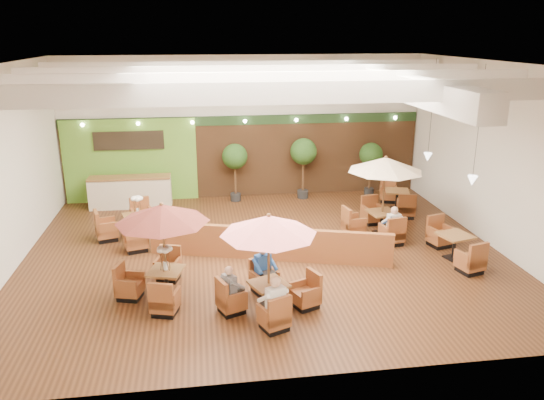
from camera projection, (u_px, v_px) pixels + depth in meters
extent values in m
plane|color=#381E0F|center=(264.00, 253.00, 15.80)|extent=(14.00, 14.00, 0.00)
cube|color=silver|center=(244.00, 128.00, 20.63)|extent=(14.00, 0.04, 5.50)
cube|color=silver|center=(307.00, 244.00, 9.31)|extent=(14.00, 0.04, 5.50)
cube|color=silver|center=(2.00, 172.00, 14.03)|extent=(0.04, 12.00, 5.50)
cube|color=silver|center=(495.00, 156.00, 15.92)|extent=(0.04, 12.00, 5.50)
cube|color=white|center=(264.00, 63.00, 14.14)|extent=(14.00, 12.00, 0.04)
cube|color=brown|center=(245.00, 157.00, 20.92)|extent=(13.90, 0.10, 3.20)
cube|color=#1E3819|center=(244.00, 120.00, 20.48)|extent=(13.90, 0.12, 0.35)
cube|color=#5C972B|center=(131.00, 161.00, 20.27)|extent=(5.00, 0.08, 3.20)
cube|color=black|center=(129.00, 141.00, 19.96)|extent=(2.60, 0.08, 0.70)
cube|color=white|center=(388.00, 83.00, 14.78)|extent=(0.60, 11.00, 0.60)
cube|color=white|center=(289.00, 93.00, 10.47)|extent=(13.60, 0.12, 0.45)
cube|color=white|center=(270.00, 81.00, 13.02)|extent=(13.60, 0.12, 0.45)
cube|color=white|center=(258.00, 73.00, 15.47)|extent=(13.60, 0.12, 0.45)
cube|color=white|center=(249.00, 68.00, 18.02)|extent=(13.60, 0.12, 0.45)
cylinder|color=black|center=(479.00, 124.00, 14.46)|extent=(0.01, 0.01, 3.20)
cone|color=white|center=(472.00, 181.00, 14.95)|extent=(0.28, 0.28, 0.28)
cylinder|color=black|center=(432.00, 109.00, 17.29)|extent=(0.01, 0.01, 3.20)
cone|color=white|center=(428.00, 157.00, 17.78)|extent=(0.28, 0.28, 0.28)
sphere|color=#FFEAC6|center=(82.00, 125.00, 19.45)|extent=(0.14, 0.14, 0.14)
sphere|color=#FFEAC6|center=(138.00, 124.00, 19.72)|extent=(0.14, 0.14, 0.14)
sphere|color=#FFEAC6|center=(192.00, 122.00, 19.99)|extent=(0.14, 0.14, 0.14)
sphere|color=#FFEAC6|center=(245.00, 121.00, 20.26)|extent=(0.14, 0.14, 0.14)
sphere|color=#FFEAC6|center=(296.00, 120.00, 20.53)|extent=(0.14, 0.14, 0.14)
sphere|color=#FFEAC6|center=(346.00, 119.00, 20.80)|extent=(0.14, 0.14, 0.14)
sphere|color=#FFEAC6|center=(395.00, 118.00, 21.07)|extent=(0.14, 0.14, 0.14)
cube|color=beige|center=(131.00, 193.00, 19.85)|extent=(3.00, 0.70, 1.10)
cube|color=brown|center=(129.00, 177.00, 19.67)|extent=(3.00, 0.75, 0.06)
cube|color=brown|center=(269.00, 244.00, 15.24)|extent=(6.81, 2.18, 0.98)
cube|color=brown|center=(166.00, 271.00, 13.06)|extent=(0.99, 0.99, 0.06)
cylinder|color=black|center=(167.00, 283.00, 13.16)|extent=(0.09, 0.09, 0.62)
cube|color=black|center=(167.00, 295.00, 13.26)|extent=(0.52, 0.52, 0.04)
cube|color=brown|center=(165.00, 303.00, 12.34)|extent=(0.72, 0.72, 0.30)
cube|color=brown|center=(167.00, 296.00, 12.04)|extent=(0.59, 0.25, 0.66)
cube|color=brown|center=(153.00, 295.00, 12.31)|extent=(0.21, 0.52, 0.26)
cube|color=brown|center=(176.00, 296.00, 12.24)|extent=(0.21, 0.52, 0.26)
cube|color=black|center=(166.00, 311.00, 12.40)|extent=(0.64, 0.64, 0.13)
cube|color=brown|center=(168.00, 270.00, 14.03)|extent=(0.72, 0.72, 0.30)
cube|color=brown|center=(166.00, 257.00, 14.16)|extent=(0.59, 0.25, 0.66)
cube|color=brown|center=(178.00, 264.00, 13.94)|extent=(0.21, 0.52, 0.26)
cube|color=brown|center=(158.00, 263.00, 14.01)|extent=(0.21, 0.52, 0.26)
cube|color=black|center=(169.00, 277.00, 14.09)|extent=(0.64, 0.64, 0.13)
cube|color=brown|center=(130.00, 288.00, 13.06)|extent=(0.72, 0.72, 0.30)
cube|color=brown|center=(139.00, 275.00, 13.07)|extent=(0.25, 0.59, 0.66)
cube|color=brown|center=(133.00, 276.00, 13.26)|extent=(0.52, 0.21, 0.26)
cube|color=brown|center=(125.00, 286.00, 12.75)|extent=(0.52, 0.21, 0.26)
cube|color=black|center=(131.00, 296.00, 13.13)|extent=(0.64, 0.64, 0.13)
cylinder|color=brown|center=(165.00, 252.00, 12.91)|extent=(0.06, 0.06, 2.36)
cone|color=#531E18|center=(162.00, 213.00, 12.61)|extent=(2.27, 2.27, 0.45)
sphere|color=brown|center=(161.00, 204.00, 12.54)|extent=(0.10, 0.10, 0.10)
cylinder|color=silver|center=(165.00, 266.00, 13.02)|extent=(0.10, 0.10, 0.22)
cube|color=brown|center=(269.00, 284.00, 12.40)|extent=(1.03, 1.03, 0.06)
cylinder|color=black|center=(269.00, 296.00, 12.50)|extent=(0.09, 0.09, 0.61)
cube|color=black|center=(269.00, 309.00, 12.60)|extent=(0.55, 0.55, 0.04)
cube|color=brown|center=(274.00, 318.00, 11.68)|extent=(0.75, 0.75, 0.30)
cube|color=brown|center=(271.00, 312.00, 11.37)|extent=(0.57, 0.31, 0.65)
cube|color=brown|center=(264.00, 314.00, 11.50)|extent=(0.26, 0.50, 0.26)
cube|color=brown|center=(285.00, 307.00, 11.76)|extent=(0.26, 0.50, 0.26)
cube|color=black|center=(274.00, 327.00, 11.75)|extent=(0.67, 0.67, 0.13)
cube|color=brown|center=(264.00, 282.00, 13.35)|extent=(0.75, 0.75, 0.30)
cube|color=brown|center=(266.00, 268.00, 13.49)|extent=(0.57, 0.31, 0.65)
cube|color=brown|center=(273.00, 273.00, 13.42)|extent=(0.26, 0.50, 0.26)
cube|color=brown|center=(255.00, 278.00, 13.16)|extent=(0.26, 0.50, 0.26)
cube|color=black|center=(264.00, 290.00, 13.42)|extent=(0.67, 0.67, 0.13)
cube|color=brown|center=(231.00, 302.00, 12.40)|extent=(0.75, 0.75, 0.30)
cube|color=brown|center=(241.00, 292.00, 12.26)|extent=(0.31, 0.57, 0.65)
cube|color=brown|center=(226.00, 290.00, 12.56)|extent=(0.50, 0.26, 0.26)
cube|color=brown|center=(236.00, 299.00, 12.12)|extent=(0.50, 0.26, 0.26)
cube|color=black|center=(232.00, 310.00, 12.46)|extent=(0.67, 0.67, 0.13)
cube|color=brown|center=(305.00, 296.00, 12.64)|extent=(0.75, 0.75, 0.30)
cube|color=brown|center=(296.00, 285.00, 12.61)|extent=(0.31, 0.57, 0.65)
cube|color=brown|center=(312.00, 294.00, 12.36)|extent=(0.50, 0.26, 0.26)
cube|color=brown|center=(299.00, 285.00, 12.80)|extent=(0.50, 0.26, 0.26)
cube|color=black|center=(305.00, 304.00, 12.70)|extent=(0.67, 0.67, 0.13)
cylinder|color=brown|center=(269.00, 265.00, 12.25)|extent=(0.06, 0.06, 2.33)
cone|color=#EE7377|center=(269.00, 225.00, 11.95)|extent=(2.23, 2.23, 0.45)
sphere|color=brown|center=(269.00, 215.00, 11.88)|extent=(0.10, 0.10, 0.10)
cube|color=brown|center=(382.00, 212.00, 17.16)|extent=(0.97, 0.97, 0.06)
cylinder|color=black|center=(382.00, 223.00, 17.27)|extent=(0.10, 0.10, 0.66)
cube|color=black|center=(381.00, 233.00, 17.37)|extent=(0.52, 0.52, 0.04)
cube|color=brown|center=(392.00, 235.00, 16.39)|extent=(0.71, 0.71, 0.32)
cube|color=brown|center=(394.00, 229.00, 16.05)|extent=(0.63, 0.20, 0.70)
cube|color=brown|center=(384.00, 230.00, 16.25)|extent=(0.16, 0.56, 0.28)
cube|color=brown|center=(401.00, 228.00, 16.41)|extent=(0.16, 0.56, 0.28)
cube|color=black|center=(391.00, 242.00, 16.46)|extent=(0.63, 0.63, 0.14)
cube|color=brown|center=(372.00, 215.00, 18.19)|extent=(0.71, 0.71, 0.32)
cube|color=brown|center=(371.00, 204.00, 18.35)|extent=(0.63, 0.20, 0.70)
cube|color=brown|center=(380.00, 209.00, 18.21)|extent=(0.16, 0.56, 0.28)
cube|color=brown|center=(365.00, 210.00, 18.05)|extent=(0.16, 0.56, 0.28)
cube|color=black|center=(372.00, 221.00, 18.26)|extent=(0.63, 0.63, 0.14)
cube|color=brown|center=(353.00, 226.00, 17.16)|extent=(0.71, 0.71, 0.32)
cube|color=brown|center=(362.00, 217.00, 17.07)|extent=(0.20, 0.63, 0.70)
cube|color=brown|center=(350.00, 217.00, 17.37)|extent=(0.56, 0.16, 0.28)
cube|color=brown|center=(358.00, 223.00, 16.84)|extent=(0.56, 0.16, 0.28)
cube|color=black|center=(353.00, 233.00, 17.23)|extent=(0.63, 0.63, 0.14)
cylinder|color=brown|center=(383.00, 197.00, 17.00)|extent=(0.06, 0.06, 2.51)
cone|color=beige|center=(386.00, 164.00, 16.68)|extent=(2.41, 2.41, 0.45)
sphere|color=brown|center=(386.00, 157.00, 16.61)|extent=(0.10, 0.10, 0.10)
cube|color=brown|center=(138.00, 216.00, 16.72)|extent=(1.11, 1.11, 0.06)
cylinder|color=black|center=(139.00, 227.00, 16.83)|extent=(0.11, 0.11, 0.69)
cube|color=black|center=(140.00, 238.00, 16.94)|extent=(0.59, 0.59, 0.04)
cube|color=brown|center=(136.00, 241.00, 15.91)|extent=(0.81, 0.81, 0.34)
cube|color=brown|center=(132.00, 234.00, 15.56)|extent=(0.65, 0.29, 0.74)
cube|color=brown|center=(125.00, 236.00, 15.72)|extent=(0.25, 0.58, 0.29)
cube|color=brown|center=(146.00, 233.00, 15.97)|extent=(0.25, 0.58, 0.29)
cube|color=black|center=(137.00, 248.00, 15.98)|extent=(0.72, 0.72, 0.15)
cube|color=brown|center=(142.00, 219.00, 17.79)|extent=(0.81, 0.81, 0.34)
cube|color=brown|center=(144.00, 207.00, 17.96)|extent=(0.65, 0.29, 0.74)
cube|color=brown|center=(151.00, 212.00, 17.85)|extent=(0.25, 0.58, 0.29)
cube|color=brown|center=(132.00, 214.00, 17.61)|extent=(0.25, 0.58, 0.29)
cube|color=black|center=(143.00, 225.00, 17.87)|extent=(0.72, 0.72, 0.15)
cube|color=brown|center=(107.00, 231.00, 16.72)|extent=(0.81, 0.81, 0.34)
cube|color=brown|center=(114.00, 222.00, 16.58)|extent=(0.29, 0.65, 0.74)
cube|color=brown|center=(105.00, 221.00, 16.92)|extent=(0.58, 0.25, 0.29)
cube|color=brown|center=(108.00, 228.00, 16.39)|extent=(0.58, 0.25, 0.29)
cube|color=black|center=(108.00, 238.00, 16.79)|extent=(0.72, 0.72, 0.15)
cylinder|color=silver|center=(138.00, 212.00, 16.67)|extent=(0.10, 0.10, 0.22)
cube|color=brown|center=(455.00, 235.00, 15.23)|extent=(1.03, 1.03, 0.06)
cylinder|color=black|center=(454.00, 247.00, 15.33)|extent=(0.10, 0.10, 0.66)
cube|color=black|center=(453.00, 258.00, 15.44)|extent=(0.55, 0.55, 0.04)
cube|color=brown|center=(470.00, 262.00, 14.46)|extent=(0.75, 0.75, 0.32)
cube|color=brown|center=(474.00, 256.00, 14.13)|extent=(0.62, 0.25, 0.70)
cube|color=brown|center=(463.00, 257.00, 14.30)|extent=(0.21, 0.55, 0.28)
cube|color=brown|center=(479.00, 254.00, 14.51)|extent=(0.21, 0.55, 0.28)
cube|color=black|center=(469.00, 270.00, 14.53)|extent=(0.67, 0.67, 0.14)
cube|color=brown|center=(440.00, 237.00, 16.25)|extent=(0.75, 0.75, 0.32)
cube|color=brown|center=(439.00, 225.00, 16.40)|extent=(0.62, 0.25, 0.70)
cube|color=brown|center=(448.00, 230.00, 16.29)|extent=(0.21, 0.55, 0.28)
cube|color=brown|center=(433.00, 232.00, 16.08)|extent=(0.21, 0.55, 0.28)
cube|color=black|center=(439.00, 244.00, 16.32)|extent=(0.67, 0.67, 0.14)
cube|color=brown|center=(397.00, 191.00, 19.55)|extent=(1.03, 1.03, 0.06)
cylinder|color=black|center=(397.00, 200.00, 19.65)|extent=(0.10, 0.10, 0.64)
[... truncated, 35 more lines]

